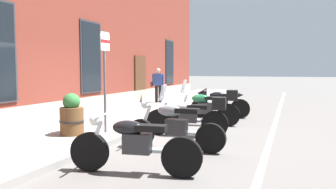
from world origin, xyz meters
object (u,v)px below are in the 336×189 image
motorcycle_grey_naked (173,126)px  parking_sign (105,67)px  motorcycle_black_naked (133,145)px  motorcycle_silver_touring (190,115)px  motorcycle_green_touring (207,107)px  motorcycle_black_sport (218,102)px  barrel_planter (72,116)px  pedestrian_blue_top (158,83)px

motorcycle_grey_naked → parking_sign: parking_sign is taller
motorcycle_black_naked → motorcycle_silver_touring: (3.13, 0.00, 0.06)m
motorcycle_grey_naked → motorcycle_green_touring: 3.10m
motorcycle_black_sport → parking_sign: (-4.21, 1.87, 1.16)m
barrel_planter → motorcycle_black_sport: bearing=-27.5°
motorcycle_green_touring → motorcycle_black_naked: bearing=179.8°
motorcycle_black_naked → motorcycle_green_touring: motorcycle_green_touring is taller
motorcycle_black_naked → motorcycle_grey_naked: (1.68, -0.07, 0.02)m
motorcycle_black_naked → motorcycle_black_sport: bearing=0.2°
motorcycle_green_touring → pedestrian_blue_top: 5.76m
motorcycle_green_touring → pedestrian_blue_top: bearing=37.5°
motorcycle_black_sport → motorcycle_black_naked: bearing=-179.8°
motorcycle_silver_touring → barrel_planter: bearing=120.1°
motorcycle_black_sport → pedestrian_blue_top: pedestrian_blue_top is taller
parking_sign → motorcycle_silver_touring: bearing=-64.2°
motorcycle_grey_naked → motorcycle_green_touring: size_ratio=1.01×
motorcycle_grey_naked → motorcycle_black_sport: motorcycle_black_sport is taller
motorcycle_grey_naked → pedestrian_blue_top: pedestrian_blue_top is taller
motorcycle_silver_touring → motorcycle_black_sport: size_ratio=1.04×
motorcycle_silver_touring → pedestrian_blue_top: pedestrian_blue_top is taller
motorcycle_black_sport → motorcycle_grey_naked: bearing=-178.9°
motorcycle_silver_touring → barrel_planter: motorcycle_silver_touring is taller
motorcycle_grey_naked → motorcycle_black_sport: bearing=1.1°
motorcycle_silver_touring → motorcycle_green_touring: 1.65m
motorcycle_grey_naked → motorcycle_silver_touring: 1.45m
pedestrian_blue_top → parking_sign: parking_sign is taller
motorcycle_black_sport → parking_sign: parking_sign is taller
motorcycle_black_naked → motorcycle_grey_naked: 1.68m
motorcycle_grey_naked → motorcycle_green_touring: bearing=0.9°
motorcycle_black_sport → barrel_planter: (-4.73, 2.46, 0.01)m
motorcycle_black_sport → pedestrian_blue_top: bearing=49.9°
motorcycle_green_touring → motorcycle_black_sport: (1.65, 0.04, -0.01)m
motorcycle_green_touring → barrel_planter: bearing=141.0°
motorcycle_green_touring → barrel_planter: 3.97m
motorcycle_grey_naked → motorcycle_silver_touring: (1.45, 0.07, 0.04)m
barrel_planter → parking_sign: bearing=-48.5°
pedestrian_blue_top → parking_sign: (-7.11, -1.59, 0.70)m
motorcycle_silver_touring → parking_sign: parking_sign is taller
motorcycle_grey_naked → parking_sign: (0.54, 1.95, 1.23)m
pedestrian_blue_top → parking_sign: bearing=-167.4°
motorcycle_grey_naked → pedestrian_blue_top: (7.66, 3.54, 0.53)m
motorcycle_black_naked → barrel_planter: barrel_planter is taller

